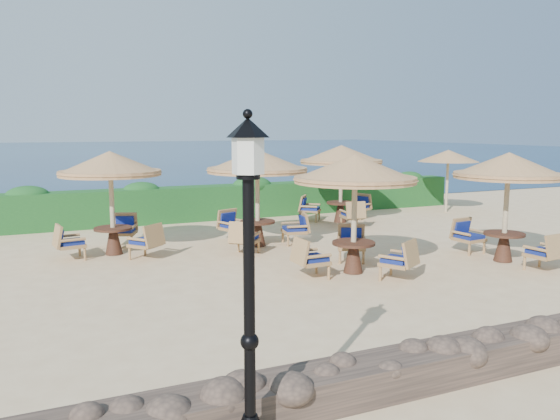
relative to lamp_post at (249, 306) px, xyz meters
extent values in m
plane|color=beige|center=(4.80, 6.80, -1.55)|extent=(120.00, 120.00, 0.00)
plane|color=#0B2146|center=(4.80, 76.80, -1.55)|extent=(160.00, 160.00, 0.00)
cube|color=#16451C|center=(4.80, 14.00, -0.95)|extent=(18.00, 0.90, 1.20)
cube|color=brown|center=(4.80, 0.60, -1.33)|extent=(15.00, 0.65, 0.44)
cylinder|color=black|center=(0.00, 0.00, 0.00)|extent=(0.11, 0.11, 2.40)
cylinder|color=silver|center=(0.00, 0.00, 1.43)|extent=(0.30, 0.30, 0.36)
cone|color=black|center=(0.00, 0.00, 1.67)|extent=(0.40, 0.40, 0.18)
cylinder|color=tan|center=(12.60, 12.00, -0.45)|extent=(0.10, 0.10, 2.20)
cone|color=#9B6B40|center=(12.60, 12.00, 0.63)|extent=(2.30, 2.30, 0.45)
cylinder|color=tan|center=(4.56, 5.62, -0.35)|extent=(0.12, 0.12, 2.40)
cone|color=#9B6B40|center=(4.56, 5.62, 0.83)|extent=(2.74, 2.74, 0.55)
cylinder|color=#9B6B40|center=(4.56, 5.62, 0.55)|extent=(2.68, 2.68, 0.14)
cylinder|color=#442518|center=(4.56, 5.62, -0.87)|extent=(0.96, 0.96, 0.06)
cone|color=#442518|center=(4.56, 5.62, -1.22)|extent=(0.44, 0.44, 0.64)
cylinder|color=tan|center=(8.48, 5.08, -0.35)|extent=(0.12, 0.12, 2.40)
cone|color=#9B6B40|center=(8.48, 5.08, 0.83)|extent=(2.57, 2.57, 0.55)
cylinder|color=#9B6B40|center=(8.48, 5.08, 0.55)|extent=(2.52, 2.52, 0.14)
cylinder|color=#442518|center=(8.48, 5.08, -0.87)|extent=(0.96, 0.96, 0.06)
cone|color=#442518|center=(8.48, 5.08, -1.22)|extent=(0.44, 0.44, 0.64)
cylinder|color=tan|center=(-0.15, 9.65, -0.35)|extent=(0.12, 0.12, 2.40)
cone|color=#9B6B40|center=(-0.15, 9.65, 0.83)|extent=(2.57, 2.57, 0.55)
cylinder|color=#9B6B40|center=(-0.15, 9.65, 0.55)|extent=(2.52, 2.52, 0.14)
cylinder|color=#442518|center=(-0.15, 9.65, -0.87)|extent=(0.96, 0.96, 0.06)
cone|color=#442518|center=(-0.15, 9.65, -1.22)|extent=(0.44, 0.44, 0.64)
cylinder|color=tan|center=(3.62, 9.11, -0.35)|extent=(0.12, 0.12, 2.40)
cone|color=#9B6B40|center=(3.62, 9.11, 0.83)|extent=(2.75, 2.75, 0.55)
cylinder|color=#9B6B40|center=(3.62, 9.11, 0.55)|extent=(2.70, 2.70, 0.14)
cylinder|color=#442518|center=(3.62, 9.11, -0.87)|extent=(0.96, 0.96, 0.06)
cone|color=#442518|center=(3.62, 9.11, -1.22)|extent=(0.44, 0.44, 0.64)
cylinder|color=tan|center=(7.64, 11.57, -0.35)|extent=(0.12, 0.12, 2.40)
cone|color=#9B6B40|center=(7.64, 11.57, 0.83)|extent=(2.83, 2.83, 0.55)
cylinder|color=#9B6B40|center=(7.64, 11.57, 0.55)|extent=(2.77, 2.77, 0.14)
cylinder|color=#442518|center=(7.64, 11.57, -0.87)|extent=(0.96, 0.96, 0.06)
cone|color=#442518|center=(7.64, 11.57, -1.22)|extent=(0.44, 0.44, 0.64)
camera|label=1|loc=(-1.71, -4.66, 1.66)|focal=35.00mm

